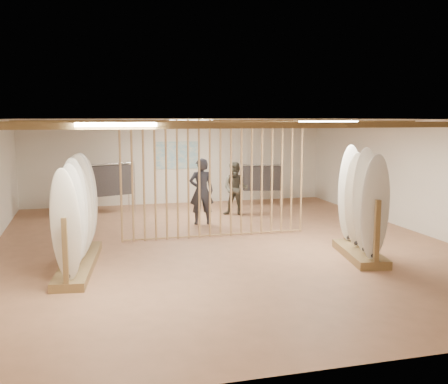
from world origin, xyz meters
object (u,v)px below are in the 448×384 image
object	(u,v)px
clothing_rack_b	(262,178)
shopper_b	(236,185)
rack_left	(78,231)
clothing_rack_a	(109,180)
rack_right	(361,221)
shopper_a	(201,187)

from	to	relation	value
clothing_rack_b	shopper_b	xyz separation A→B (m)	(-1.30, -1.44, -0.01)
rack_left	shopper_b	size ratio (longest dim) A/B	1.71
clothing_rack_b	clothing_rack_a	bearing A→B (deg)	-165.41
rack_right	rack_left	bearing A→B (deg)	-176.52
rack_right	shopper_b	bearing A→B (deg)	113.73
rack_right	shopper_b	size ratio (longest dim) A/B	1.26
clothing_rack_a	shopper_b	xyz separation A→B (m)	(3.54, -1.19, -0.12)
shopper_a	clothing_rack_a	bearing A→B (deg)	-36.05
rack_left	rack_right	xyz separation A→B (m)	(5.55, -0.72, 0.04)
rack_right	shopper_a	distance (m)	4.79
rack_left	clothing_rack_b	xyz separation A→B (m)	(5.69, 5.82, 0.18)
rack_right	clothing_rack_b	world-z (taller)	rack_right
shopper_b	clothing_rack_b	bearing A→B (deg)	78.51
shopper_b	clothing_rack_a	bearing A→B (deg)	-168.21
rack_right	shopper_a	size ratio (longest dim) A/B	1.11
clothing_rack_a	rack_right	bearing A→B (deg)	-73.75
shopper_a	rack_right	bearing A→B (deg)	126.72
rack_right	shopper_b	world-z (taller)	rack_right
clothing_rack_a	shopper_a	world-z (taller)	shopper_a
rack_right	shopper_b	xyz separation A→B (m)	(-1.16, 5.09, 0.13)
rack_left	rack_right	bearing A→B (deg)	0.04
shopper_b	rack_left	bearing A→B (deg)	-104.68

